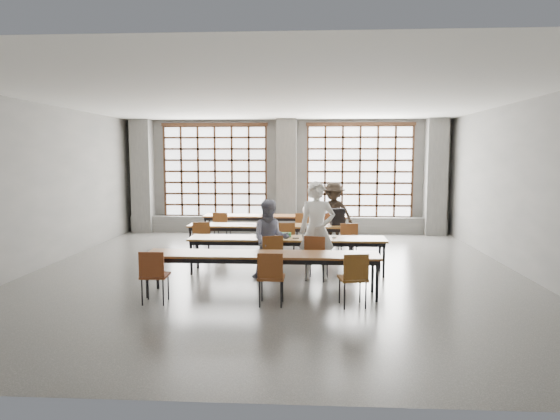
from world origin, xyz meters
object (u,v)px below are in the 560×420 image
Objects in this scene: chair_mid_centre at (286,237)px; mouse at (334,237)px; chair_mid_right at (348,238)px; student_female at (271,239)px; red_pouch at (155,273)px; desk_row_b at (271,227)px; desk_row_d at (262,257)px; chair_back_mid at (303,225)px; chair_back_left at (221,225)px; student_male at (317,231)px; chair_near_mid at (271,273)px; desk_row_a at (275,218)px; chair_near_left at (154,272)px; chair_front_left at (271,253)px; plastic_bag at (307,210)px; laptop_back at (323,213)px; green_box at (285,235)px; chair_near_right at (354,274)px; chair_mid_left at (201,236)px; student_back at (333,214)px; laptop_front at (314,234)px; chair_back_right at (333,226)px; phone at (296,238)px; desk_row_c at (287,241)px; backpack at (338,217)px.

chair_mid_centre reaches higher than mouse.
chair_mid_right is 0.57× the size of student_female.
desk_row_b is at bearing 68.86° from red_pouch.
desk_row_d is 1.79m from red_pouch.
chair_back_left is at bearing 179.99° from chair_back_mid.
student_male is 9.52× the size of red_pouch.
red_pouch is at bearing -151.32° from student_male.
desk_row_d is 4.55× the size of chair_back_left.
chair_mid_right is 3.85m from chair_near_mid.
desk_row_a is 4.55× the size of chair_back_left.
chair_near_mid is (1.90, -0.00, 0.00)m from chair_near_left.
student_male is 0.92m from student_female.
chair_near_left is at bearing -110.73° from desk_row_b.
plastic_bag reaches higher than chair_front_left.
chair_near_left is 0.57× the size of student_female.
laptop_back is at bearing 57.36° from desk_row_b.
chair_near_right is at bearing -63.08° from green_box.
chair_back_mid is 3.02m from chair_mid_left.
student_male is 3.83m from student_back.
desk_row_b is 1.92m from chair_mid_right.
plastic_bag is at bearing 81.47° from chair_front_left.
student_back is 4.31× the size of laptop_front.
chair_mid_right is at bearing -61.35° from chair_back_mid.
chair_back_right is (2.99, 0.00, 0.00)m from chair_back_left.
chair_mid_left is 2.24× the size of laptop_front.
red_pouch is (-2.34, -5.39, -0.04)m from chair_back_mid.
chair_near_left is 3.14m from phone.
desk_row_b is 4.55× the size of chair_near_mid.
laptop_front is at bearing -79.86° from student_back.
desk_row_c is 30.77× the size of phone.
chair_near_mid is at bearing -117.06° from student_male.
laptop_back is 2.00m from backpack.
desk_row_a is 10.20× the size of laptop_front.
chair_mid_right and chair_near_mid have the same top height.
chair_back_left reaches higher than desk_row_a.
phone is (2.23, -1.35, 0.20)m from chair_mid_left.
desk_row_d is 2.58× the size of student_female.
desk_row_a is at bearing 75.76° from chair_near_left.
desk_row_c is at bearing -57.99° from green_box.
red_pouch is at bearing -139.33° from backpack.
chair_near_mid is (-0.45, -5.47, 0.00)m from chair_back_mid.
desk_row_a is at bearing 100.16° from student_male.
chair_back_left is 2.85m from laptop_back.
mouse reaches higher than desk_row_a.
chair_near_mid is at bearing -98.69° from phone.
laptop_back is (0.98, 6.20, 0.25)m from chair_near_mid.
chair_near_right is at bearing -58.79° from student_female.
chair_mid_centre is at bearing 128.83° from mouse.
chair_mid_left is at bearing 132.12° from chair_near_right.
chair_near_left is 6.77× the size of phone.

